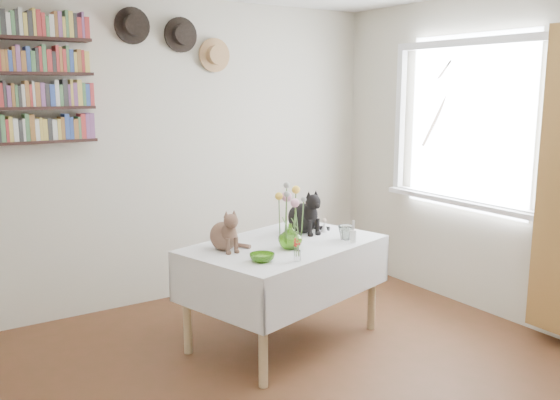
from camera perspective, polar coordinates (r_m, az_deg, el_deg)
room at (r=3.06m, az=5.28°, el=0.70°), size 4.08×4.58×2.58m
window at (r=4.99m, az=17.48°, el=5.83°), size 0.12×1.52×1.32m
dining_table at (r=4.18m, az=0.40°, el=-6.51°), size 1.52×1.19×0.72m
tabby_cat at (r=3.95m, az=-5.46°, el=-2.75°), size 0.19×0.25×0.29m
black_cat at (r=4.40m, az=2.20°, el=-0.98°), size 0.24×0.29×0.33m
flower_vase at (r=3.97m, az=0.99°, el=-3.50°), size 0.23×0.23×0.17m
green_bowl at (r=3.69m, az=-1.73°, el=-5.56°), size 0.21×0.21×0.05m
drinking_glass at (r=4.23m, az=6.35°, el=-3.14°), size 0.12×0.12×0.10m
candlestick at (r=4.16m, az=7.05°, el=-3.38°), size 0.04×0.04×0.16m
berry_jar at (r=3.68m, az=1.68°, el=-4.77°), size 0.04×0.04×0.17m
porcelain_figurine at (r=4.44m, az=4.28°, el=-2.52°), size 0.05×0.05×0.10m
flower_bouquet at (r=3.92m, az=0.94°, el=0.13°), size 0.17×0.13×0.39m
bookshelf_unit at (r=4.58m, az=-23.84°, el=10.62°), size 1.00×0.16×0.91m
wall_hats at (r=4.98m, az=-9.78°, el=15.04°), size 0.98×0.09×0.48m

